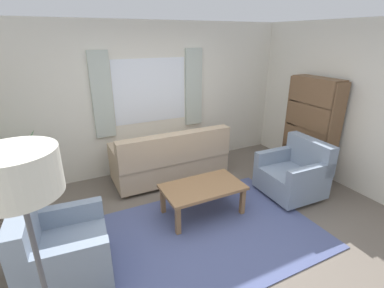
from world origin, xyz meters
TOP-DOWN VIEW (x-y plane):
  - ground_plane at (0.00, 0.00)m, footprint 6.24×6.24m
  - wall_back at (0.00, 2.26)m, footprint 5.32×0.12m
  - wall_right at (2.66, 0.00)m, footprint 0.12×4.40m
  - window_with_curtains at (0.00, 2.18)m, footprint 1.98×0.07m
  - area_rug at (0.00, 0.00)m, footprint 2.64×1.97m
  - couch at (0.09, 1.56)m, footprint 1.90×0.82m
  - armchair_left at (-1.73, 0.06)m, footprint 0.89×0.91m
  - armchair_right at (1.62, 0.26)m, footprint 0.85×0.87m
  - coffee_table at (0.09, 0.42)m, footprint 1.10×0.64m
  - potted_plant at (-2.22, 1.69)m, footprint 1.11×1.06m
  - bookshelf at (2.35, 0.68)m, footprint 0.30×0.94m
  - standing_lamp at (-1.77, -1.05)m, footprint 0.42×0.42m

SIDE VIEW (x-z plane):
  - ground_plane at x=0.00m, z-range 0.00..0.00m
  - area_rug at x=0.00m, z-range 0.00..0.01m
  - armchair_left at x=-1.73m, z-range -0.09..0.79m
  - armchair_right at x=1.62m, z-range -0.09..0.79m
  - couch at x=0.09m, z-range -0.09..0.83m
  - coffee_table at x=0.09m, z-range 0.16..0.60m
  - potted_plant at x=-2.22m, z-range -0.07..1.06m
  - bookshelf at x=2.35m, z-range -0.08..1.64m
  - wall_back at x=0.00m, z-range 0.00..2.60m
  - wall_right at x=2.66m, z-range 0.00..2.60m
  - window_with_curtains at x=0.00m, z-range 0.75..2.15m
  - standing_lamp at x=-1.77m, z-range 0.69..2.53m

